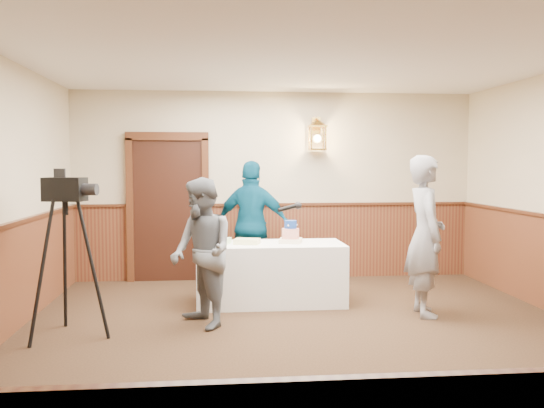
{
  "coord_description": "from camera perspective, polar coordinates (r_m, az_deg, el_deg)",
  "views": [
    {
      "loc": [
        -0.91,
        -5.11,
        1.73
      ],
      "look_at": [
        -0.23,
        1.7,
        1.25
      ],
      "focal_mm": 38.0,
      "sensor_mm": 36.0,
      "label": 1
    }
  ],
  "objects": [
    {
      "name": "ground",
      "position": [
        5.47,
        4.33,
        -14.44
      ],
      "size": [
        7.0,
        7.0,
        0.0
      ],
      "primitive_type": "plane",
      "color": "black",
      "rests_on": "ground"
    },
    {
      "name": "room_shell",
      "position": [
        5.63,
        3.07,
        1.88
      ],
      "size": [
        6.02,
        7.02,
        2.81
      ],
      "color": "beige",
      "rests_on": "ground"
    },
    {
      "name": "display_table",
      "position": [
        7.17,
        -0.16,
        -6.88
      ],
      "size": [
        1.8,
        0.8,
        0.75
      ],
      "primitive_type": "cube",
      "color": "white",
      "rests_on": "ground"
    },
    {
      "name": "tiered_cake",
      "position": [
        7.15,
        1.85,
        -2.99
      ],
      "size": [
        0.32,
        0.32,
        0.28
      ],
      "rotation": [
        0.0,
        0.0,
        -0.23
      ],
      "color": "#FFEDC7",
      "rests_on": "display_table"
    },
    {
      "name": "sheet_cake_yellow",
      "position": [
        7.06,
        -2.5,
        -3.72
      ],
      "size": [
        0.35,
        0.3,
        0.06
      ],
      "primitive_type": "cube",
      "rotation": [
        0.0,
        0.0,
        -0.26
      ],
      "color": "#FDF497",
      "rests_on": "display_table"
    },
    {
      "name": "sheet_cake_green",
      "position": [
        7.1,
        -5.43,
        -3.66
      ],
      "size": [
        0.35,
        0.31,
        0.07
      ],
      "primitive_type": "cube",
      "rotation": [
        0.0,
        0.0,
        -0.3
      ],
      "color": "#B2D898",
      "rests_on": "display_table"
    },
    {
      "name": "interviewer",
      "position": [
        6.13,
        -6.97,
        -4.8
      ],
      "size": [
        1.55,
        0.96,
        1.59
      ],
      "rotation": [
        0.0,
        0.0,
        -1.13
      ],
      "color": "slate",
      "rests_on": "ground"
    },
    {
      "name": "baker",
      "position": [
        6.77,
        14.94,
        -3.05
      ],
      "size": [
        0.48,
        0.7,
        1.83
      ],
      "primitive_type": "imported",
      "rotation": [
        0.0,
        0.0,
        1.5
      ],
      "color": "gray",
      "rests_on": "ground"
    },
    {
      "name": "assistant_p",
      "position": [
        7.88,
        -1.95,
        -2.14
      ],
      "size": [
        1.12,
        0.74,
        1.77
      ],
      "primitive_type": "imported",
      "rotation": [
        0.0,
        0.0,
        2.82
      ],
      "color": "navy",
      "rests_on": "ground"
    },
    {
      "name": "tv_camera_rig",
      "position": [
        6.08,
        -19.66,
        -5.82
      ],
      "size": [
        0.63,
        0.58,
        1.6
      ],
      "rotation": [
        0.0,
        0.0,
        -0.21
      ],
      "color": "black",
      "rests_on": "ground"
    }
  ]
}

